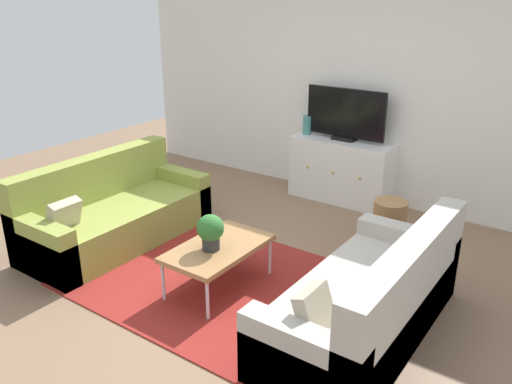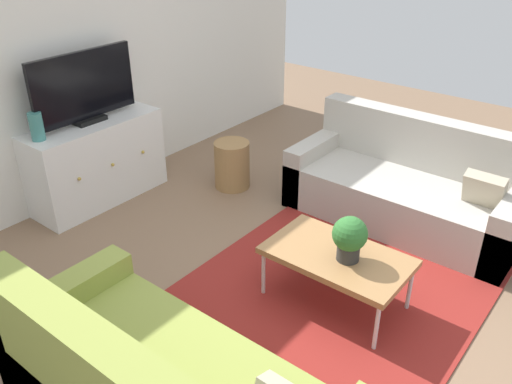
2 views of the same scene
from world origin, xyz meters
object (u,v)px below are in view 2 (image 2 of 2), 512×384
Objects in this scene: flat_screen_tv at (84,88)px; tv_console at (97,162)px; potted_plant at (350,237)px; wicker_basket at (232,165)px; glass_vase at (37,127)px; couch_right_side at (409,189)px; coffee_table at (337,258)px.

tv_console is at bearing -90.00° from flat_screen_tv.
potted_plant is 0.67× the size of wicker_basket.
glass_vase is at bearing 102.60° from potted_plant.
flat_screen_tv is (-0.07, 2.58, 0.50)m from potted_plant.
tv_console is 0.71m from glass_vase.
tv_console reaches higher than wicker_basket.
couch_right_side reaches higher than coffee_table.
couch_right_side is 6.24× the size of potted_plant.
tv_console is at bearing 140.11° from wicker_basket.
couch_right_side is at bearing -58.62° from flat_screen_tv.
potted_plant is 0.25× the size of tv_console.
glass_vase reaches higher than coffee_table.
wicker_basket is at bearing -28.70° from glass_vase.
couch_right_side is 8.39× the size of glass_vase.
wicker_basket is (0.87, 1.68, -0.14)m from coffee_table.
potted_plant reaches higher than wicker_basket.
flat_screen_tv is at bearing 139.41° from wicker_basket.
glass_vase is at bearing -177.72° from flat_screen_tv.
potted_plant is 2.00m from wicker_basket.
wicker_basket is at bearing 63.38° from potted_plant.
wicker_basket is (0.95, -0.80, -0.15)m from tv_console.
couch_right_side is 1.66m from wicker_basket.
couch_right_side is at bearing -72.13° from wicker_basket.
coffee_table is 0.96× the size of flat_screen_tv.
flat_screen_tv is 4.29× the size of glass_vase.
potted_plant is (-0.01, -0.08, 0.20)m from coffee_table.
couch_right_side is at bearing -50.43° from glass_vase.
couch_right_side is at bearing 4.15° from coffee_table.
wicker_basket is (0.95, -0.82, -0.84)m from flat_screen_tv.
coffee_table is 0.77× the size of tv_console.
coffee_table is 2.06× the size of wicker_basket.
tv_console is at bearing 91.86° from coffee_table.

